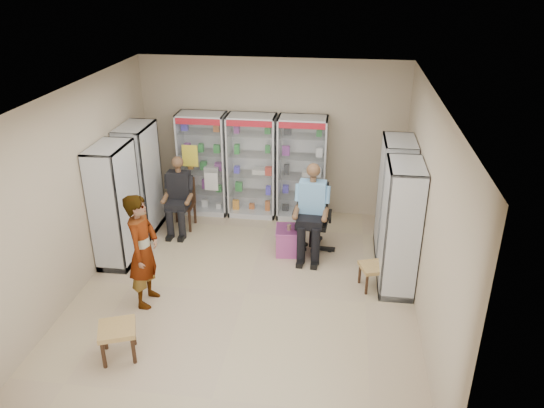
# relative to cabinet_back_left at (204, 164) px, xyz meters

# --- Properties ---
(floor) EXTENTS (6.00, 6.00, 0.00)m
(floor) POSITION_rel_cabinet_back_left_xyz_m (1.30, -2.73, -1.00)
(floor) COLOR tan
(floor) RESTS_ON ground
(room_shell) EXTENTS (5.02, 6.02, 3.01)m
(room_shell) POSITION_rel_cabinet_back_left_xyz_m (1.30, -2.73, 0.97)
(room_shell) COLOR tan
(room_shell) RESTS_ON ground
(cabinet_back_left) EXTENTS (0.90, 0.50, 2.00)m
(cabinet_back_left) POSITION_rel_cabinet_back_left_xyz_m (0.00, 0.00, 0.00)
(cabinet_back_left) COLOR silver
(cabinet_back_left) RESTS_ON floor
(cabinet_back_mid) EXTENTS (0.90, 0.50, 2.00)m
(cabinet_back_mid) POSITION_rel_cabinet_back_left_xyz_m (0.95, 0.00, 0.00)
(cabinet_back_mid) COLOR #B5B6BC
(cabinet_back_mid) RESTS_ON floor
(cabinet_back_right) EXTENTS (0.90, 0.50, 2.00)m
(cabinet_back_right) POSITION_rel_cabinet_back_left_xyz_m (1.90, 0.00, 0.00)
(cabinet_back_right) COLOR silver
(cabinet_back_right) RESTS_ON floor
(cabinet_right_far) EXTENTS (0.90, 0.50, 2.00)m
(cabinet_right_far) POSITION_rel_cabinet_back_left_xyz_m (3.53, -1.13, 0.00)
(cabinet_right_far) COLOR #B4B8BC
(cabinet_right_far) RESTS_ON floor
(cabinet_right_near) EXTENTS (0.90, 0.50, 2.00)m
(cabinet_right_near) POSITION_rel_cabinet_back_left_xyz_m (3.53, -2.23, 0.00)
(cabinet_right_near) COLOR #ACAFB4
(cabinet_right_near) RESTS_ON floor
(cabinet_left_far) EXTENTS (0.90, 0.50, 2.00)m
(cabinet_left_far) POSITION_rel_cabinet_back_left_xyz_m (-0.93, -0.93, 0.00)
(cabinet_left_far) COLOR #A4A6AB
(cabinet_left_far) RESTS_ON floor
(cabinet_left_near) EXTENTS (0.90, 0.50, 2.00)m
(cabinet_left_near) POSITION_rel_cabinet_back_left_xyz_m (-0.93, -2.03, 0.00)
(cabinet_left_near) COLOR #A0A2A7
(cabinet_left_near) RESTS_ON floor
(wooden_chair) EXTENTS (0.42, 0.42, 0.94)m
(wooden_chair) POSITION_rel_cabinet_back_left_xyz_m (-0.25, -0.73, -0.53)
(wooden_chair) COLOR #2E2112
(wooden_chair) RESTS_ON floor
(seated_customer) EXTENTS (0.44, 0.60, 1.34)m
(seated_customer) POSITION_rel_cabinet_back_left_xyz_m (-0.25, -0.78, -0.33)
(seated_customer) COLOR black
(seated_customer) RESTS_ON floor
(office_chair) EXTENTS (0.69, 0.69, 1.19)m
(office_chair) POSITION_rel_cabinet_back_left_xyz_m (2.19, -1.28, -0.40)
(office_chair) COLOR black
(office_chair) RESTS_ON floor
(seated_shopkeeper) EXTENTS (0.54, 0.72, 1.52)m
(seated_shopkeeper) POSITION_rel_cabinet_back_left_xyz_m (2.19, -1.33, -0.24)
(seated_shopkeeper) COLOR #79B9F0
(seated_shopkeeper) RESTS_ON floor
(pink_trunk) EXTENTS (0.51, 0.50, 0.46)m
(pink_trunk) POSITION_rel_cabinet_back_left_xyz_m (1.84, -1.41, -0.77)
(pink_trunk) COLOR #BB4B84
(pink_trunk) RESTS_ON floor
(tea_glass) EXTENTS (0.07, 0.07, 0.10)m
(tea_glass) POSITION_rel_cabinet_back_left_xyz_m (1.82, -1.47, -0.49)
(tea_glass) COLOR #501106
(tea_glass) RESTS_ON pink_trunk
(woven_stool_a) EXTENTS (0.49, 0.49, 0.39)m
(woven_stool_a) POSITION_rel_cabinet_back_left_xyz_m (3.20, -2.31, -0.81)
(woven_stool_a) COLOR #B2864B
(woven_stool_a) RESTS_ON floor
(woven_stool_b) EXTENTS (0.58, 0.58, 0.45)m
(woven_stool_b) POSITION_rel_cabinet_back_left_xyz_m (-0.03, -4.31, -0.78)
(woven_stool_b) COLOR #B17A4A
(woven_stool_b) RESTS_ON floor
(standing_man) EXTENTS (0.43, 0.64, 1.71)m
(standing_man) POSITION_rel_cabinet_back_left_xyz_m (-0.08, -3.13, -0.14)
(standing_man) COLOR gray
(standing_man) RESTS_ON floor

